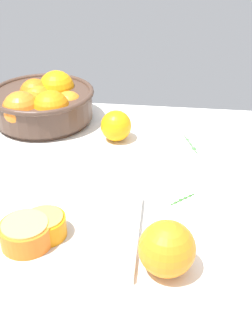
# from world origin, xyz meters

# --- Properties ---
(ground_plane) EXTENTS (1.49, 0.91, 0.03)m
(ground_plane) POSITION_xyz_m (0.00, 0.00, -0.01)
(ground_plane) COLOR white
(fruit_bowl) EXTENTS (0.25, 0.25, 0.11)m
(fruit_bowl) POSITION_xyz_m (-0.22, 0.33, 0.05)
(fruit_bowl) COLOR #473328
(fruit_bowl) RESTS_ON ground_plane
(cutting_board) EXTENTS (0.34, 0.21, 0.01)m
(cutting_board) POSITION_xyz_m (-0.12, -0.07, 0.01)
(cutting_board) COLOR beige
(cutting_board) RESTS_ON ground_plane
(orange_half_0) EXTENTS (0.08, 0.08, 0.04)m
(orange_half_0) POSITION_xyz_m (-0.12, -0.11, 0.03)
(orange_half_0) COLOR orange
(orange_half_0) RESTS_ON cutting_board
(orange_half_1) EXTENTS (0.07, 0.07, 0.04)m
(orange_half_1) POSITION_xyz_m (-0.10, -0.09, 0.03)
(orange_half_1) COLOR orange
(orange_half_1) RESTS_ON cutting_board
(loose_orange_1) EXTENTS (0.07, 0.07, 0.07)m
(loose_orange_1) POSITION_xyz_m (-0.04, 0.26, 0.03)
(loose_orange_1) COLOR orange
(loose_orange_1) RESTS_ON ground_plane
(loose_orange_2) EXTENTS (0.08, 0.08, 0.08)m
(loose_orange_2) POSITION_xyz_m (0.09, -0.13, 0.04)
(loose_orange_2) COLOR orange
(loose_orange_2) RESTS_ON ground_plane
(herb_sprig_0) EXTENTS (0.03, 0.08, 0.01)m
(herb_sprig_0) POSITION_xyz_m (0.13, 0.25, 0.00)
(herb_sprig_0) COLOR #427B3E
(herb_sprig_0) RESTS_ON ground_plane
(herb_sprig_1) EXTENTS (0.04, 0.04, 0.01)m
(herb_sprig_1) POSITION_xyz_m (0.11, 0.05, 0.00)
(herb_sprig_1) COLOR #39712E
(herb_sprig_1) RESTS_ON ground_plane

